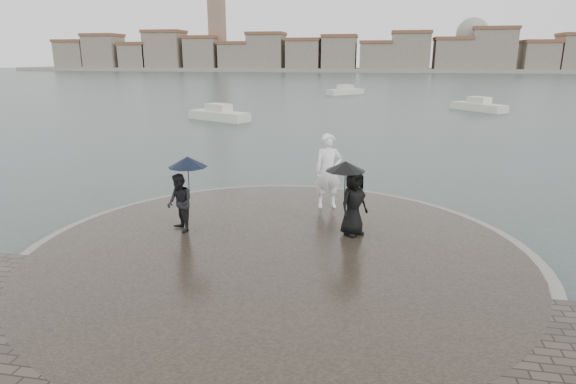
# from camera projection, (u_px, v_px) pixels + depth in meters

# --- Properties ---
(ground) EXTENTS (400.00, 400.00, 0.00)m
(ground) POSITION_uv_depth(u_px,v_px,m) (238.00, 342.00, 8.58)
(ground) COLOR #2B3835
(ground) RESTS_ON ground
(kerb_ring) EXTENTS (12.50, 12.50, 0.32)m
(kerb_ring) POSITION_uv_depth(u_px,v_px,m) (278.00, 256.00, 11.85)
(kerb_ring) COLOR gray
(kerb_ring) RESTS_ON ground
(quay_tip) EXTENTS (11.90, 11.90, 0.36)m
(quay_tip) POSITION_uv_depth(u_px,v_px,m) (278.00, 256.00, 11.84)
(quay_tip) COLOR #2D261E
(quay_tip) RESTS_ON ground
(statue) EXTENTS (0.96, 0.76, 2.31)m
(statue) POSITION_uv_depth(u_px,v_px,m) (328.00, 171.00, 14.78)
(statue) COLOR white
(statue) RESTS_ON quay_tip
(visitor_left) EXTENTS (1.25, 1.10, 2.04)m
(visitor_left) POSITION_uv_depth(u_px,v_px,m) (182.00, 191.00, 12.72)
(visitor_left) COLOR black
(visitor_left) RESTS_ON quay_tip
(visitor_right) EXTENTS (1.26, 1.12, 1.95)m
(visitor_right) POSITION_uv_depth(u_px,v_px,m) (352.00, 193.00, 12.50)
(visitor_right) COLOR black
(visitor_right) RESTS_ON quay_tip
(far_skyline) EXTENTS (260.00, 20.00, 37.00)m
(far_skyline) POSITION_uv_depth(u_px,v_px,m) (357.00, 55.00, 160.17)
(far_skyline) COLOR gray
(far_skyline) RESTS_ON ground
(boats) EXTENTS (35.49, 33.78, 1.50)m
(boats) POSITION_uv_depth(u_px,v_px,m) (408.00, 105.00, 46.99)
(boats) COLOR beige
(boats) RESTS_ON ground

